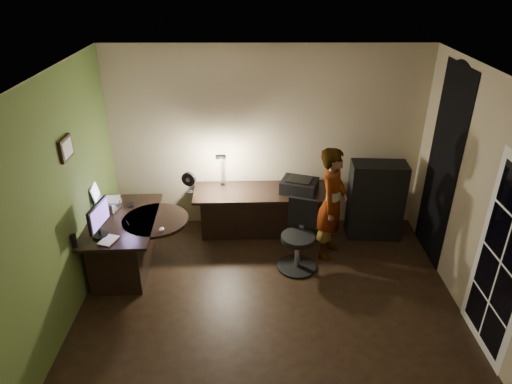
{
  "coord_description": "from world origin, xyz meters",
  "views": [
    {
      "loc": [
        -0.18,
        -4.16,
        3.71
      ],
      "look_at": [
        -0.15,
        1.05,
        1.0
      ],
      "focal_mm": 32.0,
      "sensor_mm": 36.0,
      "label": 1
    }
  ],
  "objects_px": {
    "cabinet": "(376,200)",
    "monitor": "(98,224)",
    "desk_right": "(260,213)",
    "desk_left": "(126,245)",
    "office_chair": "(298,238)",
    "person": "(332,204)"
  },
  "relations": [
    {
      "from": "cabinet",
      "to": "monitor",
      "type": "height_order",
      "value": "cabinet"
    },
    {
      "from": "desk_left",
      "to": "person",
      "type": "xyz_separation_m",
      "value": [
        2.69,
        0.36,
        0.4
      ]
    },
    {
      "from": "monitor",
      "to": "cabinet",
      "type": "bearing_deg",
      "value": 27.76
    },
    {
      "from": "person",
      "to": "cabinet",
      "type": "bearing_deg",
      "value": -31.54
    },
    {
      "from": "desk_right",
      "to": "desk_left",
      "type": "bearing_deg",
      "value": -154.91
    },
    {
      "from": "desk_left",
      "to": "monitor",
      "type": "distance_m",
      "value": 0.7
    },
    {
      "from": "desk_right",
      "to": "person",
      "type": "relative_size",
      "value": 1.21
    },
    {
      "from": "desk_right",
      "to": "monitor",
      "type": "xyz_separation_m",
      "value": [
        -1.9,
        -1.27,
        0.58
      ]
    },
    {
      "from": "desk_right",
      "to": "person",
      "type": "distance_m",
      "value": 1.15
    },
    {
      "from": "desk_right",
      "to": "office_chair",
      "type": "distance_m",
      "value": 0.97
    },
    {
      "from": "desk_right",
      "to": "monitor",
      "type": "bearing_deg",
      "value": -147.7
    },
    {
      "from": "desk_left",
      "to": "desk_right",
      "type": "height_order",
      "value": "desk_left"
    },
    {
      "from": "person",
      "to": "desk_right",
      "type": "bearing_deg",
      "value": 85.57
    },
    {
      "from": "cabinet",
      "to": "monitor",
      "type": "bearing_deg",
      "value": -157.59
    },
    {
      "from": "cabinet",
      "to": "office_chair",
      "type": "distance_m",
      "value": 1.44
    },
    {
      "from": "desk_left",
      "to": "cabinet",
      "type": "xyz_separation_m",
      "value": [
        3.41,
        0.84,
        0.19
      ]
    },
    {
      "from": "desk_right",
      "to": "monitor",
      "type": "relative_size",
      "value": 4.14
    },
    {
      "from": "desk_right",
      "to": "cabinet",
      "type": "bearing_deg",
      "value": -2.41
    },
    {
      "from": "desk_left",
      "to": "office_chair",
      "type": "height_order",
      "value": "office_chair"
    },
    {
      "from": "desk_left",
      "to": "person",
      "type": "distance_m",
      "value": 2.74
    },
    {
      "from": "desk_right",
      "to": "cabinet",
      "type": "relative_size",
      "value": 1.66
    },
    {
      "from": "desk_right",
      "to": "monitor",
      "type": "height_order",
      "value": "monitor"
    }
  ]
}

